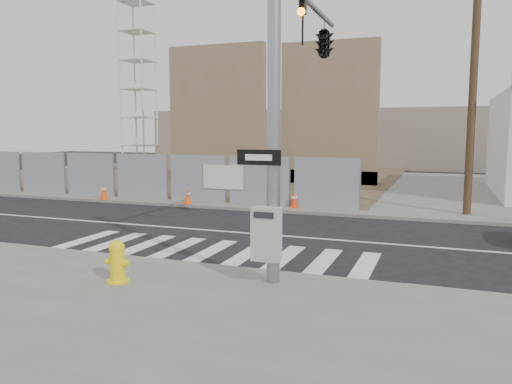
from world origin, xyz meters
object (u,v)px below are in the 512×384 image
(crane_tower, at_px, (137,48))
(traffic_cone_c, at_px, (188,196))
(signal_pole, at_px, (310,62))
(fire_hydrant, at_px, (117,261))
(traffic_cone_d, at_px, (294,200))
(traffic_cone_b, at_px, (104,192))

(crane_tower, distance_m, traffic_cone_c, 18.76)
(signal_pole, xyz_separation_m, traffic_cone_c, (-6.77, 6.27, -4.33))
(fire_hydrant, xyz_separation_m, traffic_cone_d, (0.55, 10.77, -0.12))
(crane_tower, relative_size, traffic_cone_b, 26.14)
(traffic_cone_d, bearing_deg, traffic_cone_b, -175.79)
(traffic_cone_b, bearing_deg, traffic_cone_c, -0.00)
(signal_pole, distance_m, traffic_cone_b, 13.36)
(traffic_cone_d, bearing_deg, fire_hydrant, -92.92)
(fire_hydrant, bearing_deg, signal_pole, 36.95)
(fire_hydrant, height_order, traffic_cone_c, fire_hydrant)
(crane_tower, distance_m, traffic_cone_b, 16.71)
(traffic_cone_c, relative_size, traffic_cone_d, 1.09)
(fire_hydrant, distance_m, traffic_cone_c, 10.84)
(traffic_cone_b, xyz_separation_m, traffic_cone_d, (8.62, 0.63, -0.03))
(signal_pole, bearing_deg, crane_tower, 132.57)
(traffic_cone_d, bearing_deg, crane_tower, 141.26)
(signal_pole, relative_size, fire_hydrant, 8.17)
(traffic_cone_c, height_order, traffic_cone_d, traffic_cone_c)
(fire_hydrant, height_order, traffic_cone_d, fire_hydrant)
(crane_tower, bearing_deg, traffic_cone_c, -50.00)
(signal_pole, relative_size, traffic_cone_c, 10.28)
(signal_pole, bearing_deg, fire_hydrant, -126.93)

